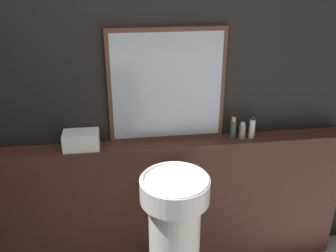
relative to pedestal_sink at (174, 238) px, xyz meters
name	(u,v)px	position (x,y,z in m)	size (l,w,h in m)	color
wall_back	(149,98)	(-0.10, 0.47, 0.74)	(8.00, 0.06, 2.50)	black
vanity_counter	(153,207)	(-0.10, 0.36, -0.03)	(2.65, 0.16, 0.98)	#422319
pedestal_sink	(174,238)	(0.00, 0.00, 0.00)	(0.40, 0.40, 0.94)	white
mirror	(167,86)	(0.01, 0.42, 0.82)	(0.73, 0.03, 0.72)	#563323
towel_stack	(81,140)	(-0.53, 0.36, 0.52)	(0.22, 0.14, 0.11)	white
shampoo_bottle	(233,129)	(0.44, 0.36, 0.53)	(0.04, 0.04, 0.15)	#2D4C3D
conditioner_bottle	(242,131)	(0.50, 0.36, 0.52)	(0.04, 0.04, 0.11)	gray
lotion_bottle	(252,127)	(0.57, 0.36, 0.54)	(0.04, 0.04, 0.16)	beige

